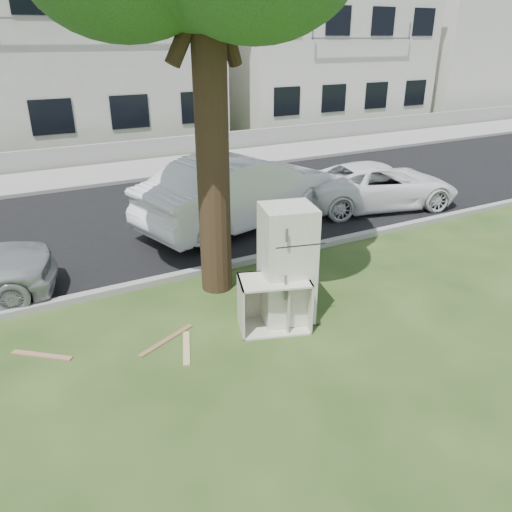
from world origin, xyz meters
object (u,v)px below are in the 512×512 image
cabinet (274,304)px  car_right (379,185)px  fridge (287,265)px  car_center (242,191)px

cabinet → car_right: 6.73m
fridge → cabinet: (-0.31, -0.15, -0.53)m
cabinet → car_right: size_ratio=0.25×
fridge → car_right: (5.17, 3.76, -0.36)m
car_center → car_right: size_ratio=1.23×
car_right → car_center: bearing=96.2°
cabinet → fridge: bearing=44.8°
cabinet → car_center: (1.68, 4.36, 0.44)m
fridge → cabinet: fridge is taller
fridge → car_center: (1.37, 4.22, -0.09)m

